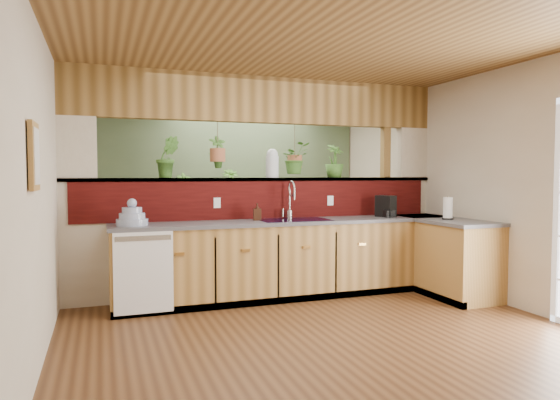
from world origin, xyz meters
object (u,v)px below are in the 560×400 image
object	(u,v)px
glass_jar	(272,163)
soap_dispenser	(257,212)
dish_stack	(132,217)
faucet	(291,198)
coffee_maker	(386,207)
paper_towel	(448,209)
shelving_console	(214,234)

from	to	relation	value
glass_jar	soap_dispenser	bearing A→B (deg)	-134.88
dish_stack	faucet	bearing A→B (deg)	6.33
dish_stack	coffee_maker	distance (m)	3.04
faucet	glass_jar	size ratio (longest dim) A/B	1.30
coffee_maker	paper_towel	size ratio (longest dim) A/B	0.95
glass_jar	shelving_console	bearing A→B (deg)	99.46
soap_dispenser	glass_jar	xyz separation A→B (m)	(0.28, 0.28, 0.57)
coffee_maker	shelving_console	size ratio (longest dim) A/B	0.17
glass_jar	shelving_console	world-z (taller)	glass_jar
faucet	dish_stack	world-z (taller)	faucet
coffee_maker	glass_jar	distance (m)	1.52
faucet	shelving_console	size ratio (longest dim) A/B	0.29
faucet	dish_stack	bearing A→B (deg)	-173.67
paper_towel	dish_stack	bearing A→B (deg)	171.56
dish_stack	soap_dispenser	distance (m)	1.40
coffee_maker	glass_jar	bearing A→B (deg)	141.61
dish_stack	paper_towel	bearing A→B (deg)	-8.44
faucet	glass_jar	world-z (taller)	glass_jar
coffee_maker	paper_towel	bearing A→B (deg)	-70.96
shelving_console	soap_dispenser	bearing A→B (deg)	-83.77
dish_stack	shelving_console	size ratio (longest dim) A/B	0.20
dish_stack	glass_jar	xyz separation A→B (m)	(1.68, 0.42, 0.58)
faucet	paper_towel	world-z (taller)	faucet
coffee_maker	dish_stack	bearing A→B (deg)	158.16
paper_towel	shelving_console	size ratio (longest dim) A/B	0.18
shelving_console	faucet	bearing A→B (deg)	-72.11
dish_stack	soap_dispenser	bearing A→B (deg)	5.74
glass_jar	paper_towel	bearing A→B (deg)	-27.00
faucet	coffee_maker	xyz separation A→B (m)	(1.21, -0.17, -0.12)
glass_jar	coffee_maker	bearing A→B (deg)	-15.96
dish_stack	glass_jar	size ratio (longest dim) A/B	0.92
soap_dispenser	glass_jar	bearing A→B (deg)	45.12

